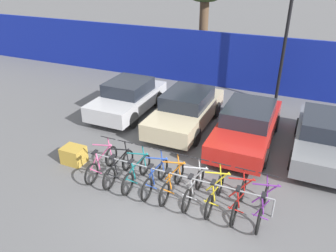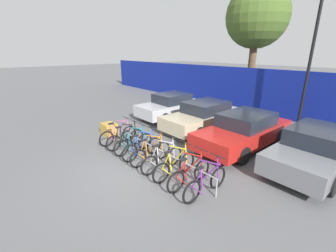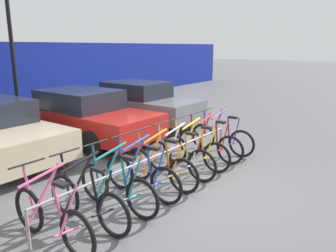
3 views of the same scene
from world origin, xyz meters
name	(u,v)px [view 3 (image 3 of 3)]	position (x,y,z in m)	size (l,w,h in m)	color
ground_plane	(189,190)	(0.00, 0.00, 0.00)	(120.00, 120.00, 0.00)	#59595B
bike_rack	(156,158)	(-0.12, 0.68, 0.50)	(5.32, 0.04, 0.57)	gray
bicycle_pink	(51,218)	(-2.51, 0.53, 0.38)	(0.68, 1.71, 1.05)	black
bicycle_black	(87,201)	(-1.91, 0.53, 0.38)	(0.68, 1.71, 1.05)	black
bicycle_teal	(117,187)	(-1.31, 0.53, 0.38)	(0.68, 1.71, 1.05)	black
bicycle_blue	(142,176)	(-0.71, 0.53, 0.38)	(0.68, 1.71, 1.05)	black
bicycle_orange	(160,167)	(-0.19, 0.53, 0.38)	(0.68, 1.71, 1.05)	black
bicycle_silver	(179,158)	(0.44, 0.53, 0.38)	(0.68, 1.71, 1.05)	black
bicycle_yellow	(195,151)	(1.03, 0.53, 0.38)	(0.68, 1.71, 1.05)	black
bicycle_red	(209,144)	(1.67, 0.53, 0.38)	(0.68, 1.71, 1.05)	black
bicycle_purple	(222,138)	(2.27, 0.53, 0.38)	(0.68, 1.71, 1.05)	black
car_red	(83,115)	(1.08, 4.25, 0.69)	(1.91, 4.59, 1.40)	red
car_grey	(139,103)	(3.61, 4.39, 0.69)	(1.91, 4.31, 1.40)	slate
lamp_post	(8,14)	(1.59, 8.50, 3.65)	(0.24, 0.44, 6.59)	black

